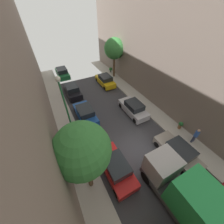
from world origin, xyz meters
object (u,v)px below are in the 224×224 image
object	(u,v)px
parked_car_left_5	(62,73)
potted_plant_2	(181,125)
parked_car_right_4	(105,80)
delivery_truck	(194,203)
parked_car_right_3	(133,108)
parked_car_right_2	(178,152)
street_tree_2	(82,150)
street_tree_1	(114,49)
pedestrian	(196,135)
parked_car_left_4	(72,90)
parked_car_left_2	(116,167)
potted_plant_0	(111,69)
potted_plant_4	(74,173)
parked_car_left_3	(85,113)
lamp_post	(64,99)

from	to	relation	value
parked_car_left_5	potted_plant_2	world-z (taller)	parked_car_left_5
parked_car_right_4	delivery_truck	world-z (taller)	delivery_truck
parked_car_left_5	parked_car_right_3	bearing A→B (deg)	-68.52
parked_car_left_5	delivery_truck	size ratio (longest dim) A/B	0.64
parked_car_right_2	street_tree_2	xyz separation A→B (m)	(-7.53, 1.33, 3.99)
parked_car_right_2	street_tree_1	bearing A→B (deg)	81.18
parked_car_left_5	street_tree_1	bearing A→B (deg)	-28.39
pedestrian	potted_plant_2	world-z (taller)	pedestrian
parked_car_left_4	delivery_truck	world-z (taller)	delivery_truck
parked_car_left_2	potted_plant_0	world-z (taller)	parked_car_left_2
parked_car_left_5	parked_car_right_3	size ratio (longest dim) A/B	1.00
street_tree_2	potted_plant_4	world-z (taller)	street_tree_2
potted_plant_0	potted_plant_2	size ratio (longest dim) A/B	0.95
pedestrian	parked_car_left_3	bearing A→B (deg)	134.48
parked_car_left_3	parked_car_right_3	size ratio (longest dim) A/B	1.00
potted_plant_2	lamp_post	size ratio (longest dim) A/B	0.14
parked_car_right_2	parked_car_right_3	size ratio (longest dim) A/B	1.00
parked_car_left_3	lamp_post	xyz separation A→B (m)	(-1.90, -1.20, 3.40)
delivery_truck	street_tree_1	world-z (taller)	street_tree_1
parked_car_right_4	potted_plant_2	bearing A→B (deg)	-76.87
parked_car_right_2	street_tree_2	size ratio (longest dim) A/B	0.68
street_tree_2	potted_plant_2	bearing A→B (deg)	4.62
parked_car_right_4	potted_plant_2	size ratio (longest dim) A/B	4.84
parked_car_left_3	parked_car_left_5	world-z (taller)	same
parked_car_left_3	delivery_truck	xyz separation A→B (m)	(2.70, -11.60, 1.07)
parked_car_left_2	potted_plant_0	size ratio (longest dim) A/B	5.10
parked_car_left_2	delivery_truck	xyz separation A→B (m)	(2.70, -4.46, 1.07)
parked_car_right_2	street_tree_2	bearing A→B (deg)	169.98
parked_car_left_3	potted_plant_4	world-z (taller)	parked_car_left_3
parked_car_right_2	street_tree_1	size ratio (longest dim) A/B	0.69
potted_plant_4	parked_car_left_5	bearing A→B (deg)	80.42
parked_car_left_4	lamp_post	distance (m)	7.79
parked_car_left_3	parked_car_left_4	size ratio (longest dim) A/B	1.00
street_tree_1	potted_plant_2	xyz separation A→B (m)	(0.36, -13.97, -4.02)
parked_car_left_5	potted_plant_2	bearing A→B (deg)	-65.62
parked_car_left_2	potted_plant_4	size ratio (longest dim) A/B	4.57
parked_car_left_4	street_tree_1	distance (m)	9.08
street_tree_2	potted_plant_4	xyz separation A→B (m)	(-0.90, 1.11, -4.05)
delivery_truck	potted_plant_0	distance (m)	21.82
delivery_truck	street_tree_2	size ratio (longest dim) A/B	1.07
potted_plant_4	parked_car_left_4	bearing A→B (deg)	75.34
parked_car_right_2	parked_car_right_4	size ratio (longest dim) A/B	1.00
street_tree_1	potted_plant_4	bearing A→B (deg)	-128.61
potted_plant_0	lamp_post	world-z (taller)	lamp_post
potted_plant_0	pedestrian	bearing A→B (deg)	-90.71
pedestrian	lamp_post	bearing A→B (deg)	144.97
parked_car_left_2	potted_plant_4	distance (m)	3.23
street_tree_1	potted_plant_0	world-z (taller)	street_tree_1
parked_car_left_3	lamp_post	world-z (taller)	lamp_post
parked_car_right_4	potted_plant_4	world-z (taller)	parked_car_right_4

